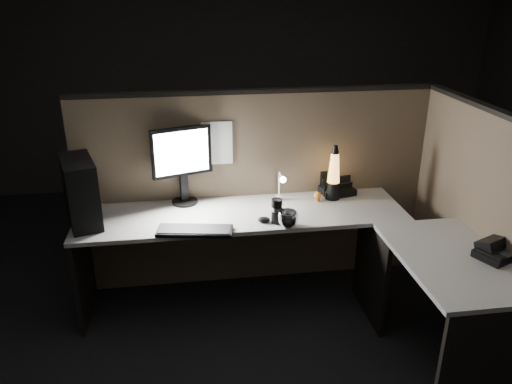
{
  "coord_description": "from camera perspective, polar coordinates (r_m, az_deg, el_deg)",
  "views": [
    {
      "loc": [
        -0.52,
        -2.56,
        2.21
      ],
      "look_at": [
        -0.09,
        0.35,
        0.99
      ],
      "focal_mm": 35.0,
      "sensor_mm": 36.0,
      "label": 1
    }
  ],
  "objects": [
    {
      "name": "organizer",
      "position": [
        3.88,
        9.14,
        0.53
      ],
      "size": [
        0.28,
        0.25,
        0.18
      ],
      "rotation": [
        0.0,
        0.0,
        0.19
      ],
      "color": "black",
      "rests_on": "desk"
    },
    {
      "name": "floor",
      "position": [
        3.43,
        2.43,
        -17.62
      ],
      "size": [
        6.0,
        6.0,
        0.0
      ],
      "primitive_type": "plane",
      "color": "black",
      "rests_on": "ground"
    },
    {
      "name": "steel_mug",
      "position": [
        3.3,
        3.65,
        -3.09
      ],
      "size": [
        0.16,
        0.16,
        0.11
      ],
      "primitive_type": "imported",
      "rotation": [
        0.0,
        0.0,
        0.22
      ],
      "color": "#BAB9C1",
      "rests_on": "desk"
    },
    {
      "name": "partition_back",
      "position": [
        3.82,
        0.04,
        0.14
      ],
      "size": [
        2.66,
        0.06,
        1.5
      ],
      "primitive_type": "cube",
      "color": "brown",
      "rests_on": "ground"
    },
    {
      "name": "figurine",
      "position": [
        3.7,
        7.05,
        -0.38
      ],
      "size": [
        0.05,
        0.05,
        0.05
      ],
      "primitive_type": "sphere",
      "color": "orange",
      "rests_on": "desk"
    },
    {
      "name": "lava_lamp",
      "position": [
        3.72,
        8.86,
        1.73
      ],
      "size": [
        0.11,
        0.11,
        0.41
      ],
      "color": "black",
      "rests_on": "desk"
    },
    {
      "name": "clip_lamp",
      "position": [
        3.61,
        2.86,
        0.7
      ],
      "size": [
        0.05,
        0.18,
        0.23
      ],
      "color": "silver",
      "rests_on": "desk"
    },
    {
      "name": "partition_right",
      "position": [
        3.56,
        23.92,
        -3.75
      ],
      "size": [
        0.06,
        1.66,
        1.5
      ],
      "primitive_type": "cube",
      "color": "brown",
      "rests_on": "ground"
    },
    {
      "name": "desk",
      "position": [
        3.33,
        4.84,
        -6.82
      ],
      "size": [
        2.6,
        1.6,
        0.73
      ],
      "color": "#AAA8A0",
      "rests_on": "ground"
    },
    {
      "name": "pc_tower",
      "position": [
        3.48,
        -19.41,
        0.04
      ],
      "size": [
        0.3,
        0.46,
        0.44
      ],
      "primitive_type": "cube",
      "rotation": [
        0.0,
        0.0,
        0.29
      ],
      "color": "black",
      "rests_on": "desk"
    },
    {
      "name": "monitor",
      "position": [
        3.59,
        -8.43,
        3.87
      ],
      "size": [
        0.43,
        0.19,
        0.57
      ],
      "rotation": [
        0.0,
        0.0,
        0.31
      ],
      "color": "black",
      "rests_on": "desk"
    },
    {
      "name": "travel_mug",
      "position": [
        3.33,
        2.39,
        -2.18
      ],
      "size": [
        0.08,
        0.08,
        0.17
      ],
      "primitive_type": "cylinder",
      "color": "black",
      "rests_on": "desk"
    },
    {
      "name": "room_shell",
      "position": [
        2.68,
        3.0,
        9.82
      ],
      "size": [
        6.0,
        6.0,
        6.0
      ],
      "color": "silver",
      "rests_on": "ground"
    },
    {
      "name": "mouse",
      "position": [
        3.37,
        0.9,
        -3.17
      ],
      "size": [
        0.1,
        0.08,
        0.03
      ],
      "primitive_type": "ellipsoid",
      "rotation": [
        0.0,
        0.0,
        -0.19
      ],
      "color": "black",
      "rests_on": "desk"
    },
    {
      "name": "pinned_paper",
      "position": [
        3.62,
        -4.48,
        5.57
      ],
      "size": [
        0.22,
        0.0,
        0.32
      ],
      "primitive_type": "cube",
      "color": "white",
      "rests_on": "partition_back"
    },
    {
      "name": "keyboard",
      "position": [
        3.26,
        -7.01,
        -4.42
      ],
      "size": [
        0.51,
        0.24,
        0.02
      ],
      "primitive_type": "cube",
      "rotation": [
        0.0,
        0.0,
        -0.17
      ],
      "color": "black",
      "rests_on": "desk"
    },
    {
      "name": "desk_phone",
      "position": [
        3.25,
        25.55,
        -5.99
      ],
      "size": [
        0.26,
        0.26,
        0.12
      ],
      "rotation": [
        0.0,
        0.0,
        0.43
      ],
      "color": "black",
      "rests_on": "desk"
    }
  ]
}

